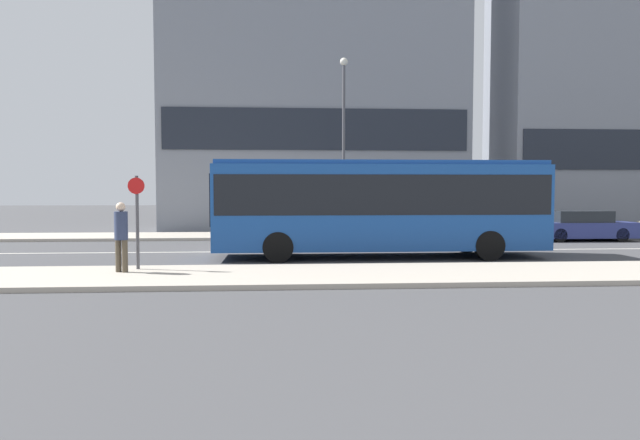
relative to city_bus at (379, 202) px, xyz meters
The scene contains 11 objects.
ground_plane 4.98m from the city_bus, 154.92° to the left, with size 120.00×120.00×0.00m, color #444447.
sidewalk_near 6.26m from the city_bus, 134.36° to the right, with size 44.00×3.50×0.13m.
sidewalk_far 9.39m from the city_bus, 117.05° to the left, with size 44.00×3.50×0.13m.
lane_centerline 4.98m from the city_bus, 154.92° to the left, with size 41.80×0.16×0.01m.
apartment_block_left_tower 16.13m from the city_bus, 95.49° to the left, with size 16.87×4.98×19.80m.
apartment_block_right_tower 23.52m from the city_bus, 38.58° to the left, with size 16.30×5.44×16.18m.
city_bus is the anchor object (origin of this frame).
parked_car_0 11.50m from the city_bus, 28.69° to the left, with size 4.46×1.71×1.33m.
pedestrian_near_stop 8.35m from the city_bus, 152.74° to the right, with size 0.34×0.34×1.81m.
bus_stop_sign 7.84m from the city_bus, 155.30° to the right, with size 0.44×0.12×2.51m.
street_lamp 8.25m from the city_bus, 92.54° to the left, with size 0.36×0.36×8.19m.
Camera 1 is at (0.92, -20.81, 2.30)m, focal length 32.00 mm.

